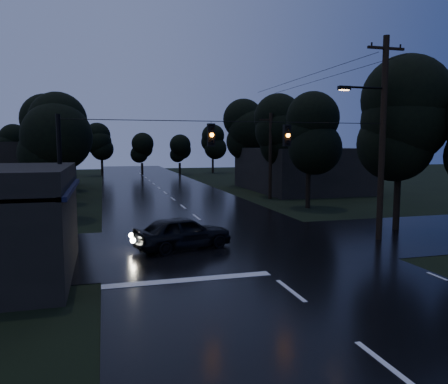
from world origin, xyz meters
name	(u,v)px	position (x,y,z in m)	size (l,w,h in m)	color
ground	(385,365)	(0.00, 0.00, 0.00)	(160.00, 160.00, 0.00)	black
main_road	(173,199)	(0.00, 30.00, 0.00)	(12.00, 120.00, 0.02)	black
cross_street	(231,244)	(0.00, 12.00, 0.00)	(60.00, 9.00, 0.02)	black
building_far_right	(300,169)	(14.00, 34.00, 2.20)	(10.00, 14.00, 4.40)	black
building_far_left	(19,167)	(-14.00, 40.00, 2.50)	(10.00, 16.00, 5.00)	black
utility_pole_main	(381,135)	(7.41, 11.00, 5.26)	(3.50, 0.30, 10.00)	black
utility_pole_far	(270,155)	(8.30, 28.00, 3.88)	(2.00, 0.30, 7.50)	black
anchor_pole_left	(61,189)	(-7.50, 11.00, 3.00)	(0.18, 0.18, 6.00)	black
span_signals	(249,134)	(0.56, 10.99, 5.24)	(15.00, 0.37, 1.12)	black
tree_corner_near	(400,122)	(10.00, 13.00, 5.99)	(4.48, 4.48, 9.44)	black
tree_left_a	(50,137)	(-9.00, 22.00, 5.24)	(3.92, 3.92, 8.26)	black
tree_left_b	(54,134)	(-9.60, 30.00, 5.62)	(4.20, 4.20, 8.85)	black
tree_left_c	(58,132)	(-10.20, 40.00, 5.99)	(4.48, 4.48, 9.44)	black
tree_right_a	(309,133)	(9.00, 22.00, 5.62)	(4.20, 4.20, 8.85)	black
tree_right_b	(276,131)	(9.60, 30.00, 5.99)	(4.48, 4.48, 9.44)	black
tree_right_c	(248,130)	(10.20, 40.00, 6.37)	(4.76, 4.76, 10.03)	black
car	(183,232)	(-2.38, 11.72, 0.77)	(1.82, 4.52, 1.54)	black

